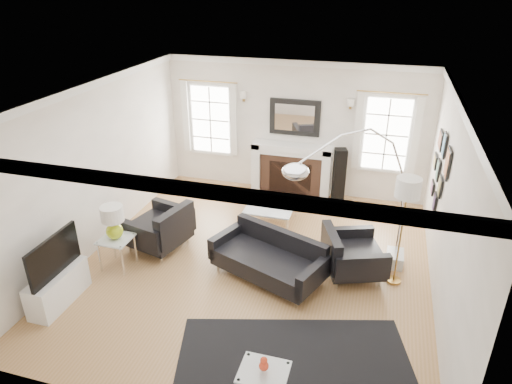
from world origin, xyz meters
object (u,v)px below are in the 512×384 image
(armchair_right, at_px, (350,255))
(gourd_lamp, at_px, (113,220))
(coffee_table, at_px, (271,207))
(sofa, at_px, (270,259))
(arc_floor_lamp, at_px, (353,201))
(armchair_left, at_px, (161,229))
(fireplace, at_px, (291,170))

(armchair_right, xyz_separation_m, gourd_lamp, (-3.60, -0.80, 0.50))
(coffee_table, bearing_deg, armchair_right, -38.28)
(armchair_right, bearing_deg, sofa, -162.97)
(sofa, bearing_deg, gourd_lamp, -169.80)
(sofa, height_order, coffee_table, sofa)
(armchair_right, relative_size, gourd_lamp, 2.10)
(arc_floor_lamp, bearing_deg, gourd_lamp, -169.34)
(coffee_table, relative_size, gourd_lamp, 1.56)
(coffee_table, bearing_deg, sofa, -76.24)
(armchair_left, relative_size, coffee_table, 1.36)
(gourd_lamp, relative_size, arc_floor_lamp, 0.22)
(fireplace, distance_m, gourd_lamp, 4.07)
(armchair_right, bearing_deg, gourd_lamp, -167.49)
(sofa, height_order, armchair_right, armchair_right)
(coffee_table, bearing_deg, fireplace, 86.53)
(fireplace, xyz_separation_m, arc_floor_lamp, (1.46, -2.80, 0.82))
(coffee_table, distance_m, arc_floor_lamp, 2.31)
(armchair_left, xyz_separation_m, gourd_lamp, (-0.41, -0.70, 0.48))
(armchair_left, bearing_deg, armchair_right, 1.74)
(arc_floor_lamp, bearing_deg, coffee_table, 138.26)
(sofa, xyz_separation_m, arc_floor_lamp, (1.15, 0.24, 1.05))
(sofa, relative_size, gourd_lamp, 3.45)
(gourd_lamp, bearing_deg, arc_floor_lamp, 10.66)
(fireplace, xyz_separation_m, sofa, (0.31, -3.03, -0.23))
(fireplace, distance_m, armchair_right, 3.07)
(arc_floor_lamp, bearing_deg, sofa, -168.41)
(coffee_table, height_order, arc_floor_lamp, arc_floor_lamp)
(fireplace, xyz_separation_m, coffee_table, (-0.09, -1.41, -0.18))
(gourd_lamp, bearing_deg, sofa, 10.20)
(armchair_right, distance_m, arc_floor_lamp, 1.01)
(arc_floor_lamp, bearing_deg, fireplace, 117.63)
(armchair_left, height_order, coffee_table, armchair_left)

